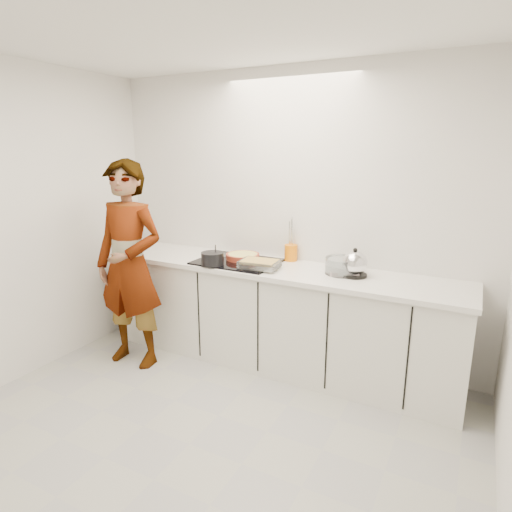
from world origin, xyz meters
The scene contains 14 objects.
floor centered at (0.00, 0.00, 0.00)m, with size 3.60×3.20×0.00m, color #ACACA2.
ceiling centered at (0.00, 0.00, 2.60)m, with size 3.60×3.20×0.00m, color white.
wall_back centered at (0.00, 1.60, 1.30)m, with size 3.60×0.00×2.60m, color white.
base_cabinets centered at (0.00, 1.28, 0.43)m, with size 3.20×0.58×0.87m, color silver.
countertop centered at (0.00, 1.28, 0.89)m, with size 3.24×0.64×0.04m, color white.
hob centered at (-0.35, 1.26, 0.92)m, with size 0.72×0.54×0.01m, color black.
tart_dish centered at (-0.34, 1.33, 0.95)m, with size 0.32×0.32×0.05m.
saucepan centered at (-0.47, 1.05, 0.98)m, with size 0.25×0.25×0.19m.
baking_dish centered at (-0.07, 1.16, 0.96)m, with size 0.35×0.27×0.06m.
mixing_bowl centered at (0.59, 1.35, 0.97)m, with size 0.35×0.35×0.13m.
tea_towel centered at (0.62, 1.32, 0.93)m, with size 0.23×0.17×0.04m, color white.
kettle centered at (0.70, 1.32, 1.01)m, with size 0.27×0.27×0.23m.
utensil_crock centered at (0.05, 1.54, 0.98)m, with size 0.12×0.12×0.15m, color orange.
cook centered at (-1.13, 0.72, 0.91)m, with size 0.67×0.44×1.83m, color silver.
Camera 1 is at (1.53, -1.96, 1.91)m, focal length 30.00 mm.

